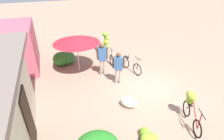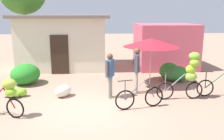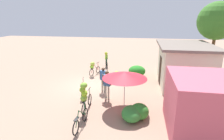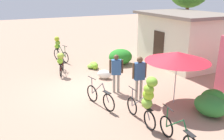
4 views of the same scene
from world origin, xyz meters
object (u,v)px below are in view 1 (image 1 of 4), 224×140
bicycle_rightmost (98,47)px  person_vendor (102,56)px  market_umbrella (76,40)px  banana_pile_on_ground (148,137)px  person_bystander (118,65)px  shop_pink (8,48)px  produce_sack (129,102)px  bicycle_near_pile (191,104)px  bicycle_center_loaded (131,65)px  bicycle_by_shop (107,44)px

bicycle_rightmost → person_vendor: 3.19m
bicycle_rightmost → market_umbrella: bearing=142.6°
banana_pile_on_ground → person_bystander: (3.51, -0.33, 0.85)m
shop_pink → produce_sack: 7.19m
bicycle_near_pile → banana_pile_on_ground: bearing=100.3°
bicycle_near_pile → person_bystander: 3.54m
bicycle_rightmost → produce_sack: (-5.85, 0.37, -0.14)m
shop_pink → bicycle_rightmost: bearing=-83.0°
bicycle_near_pile → bicycle_center_loaded: size_ratio=0.91×
produce_sack → person_vendor: bearing=5.0°
banana_pile_on_ground → shop_pink: bearing=34.1°
banana_pile_on_ground → person_vendor: person_vendor is taller
banana_pile_on_ground → person_bystander: person_bystander is taller
bicycle_by_shop → person_vendor: size_ratio=0.97×
produce_sack → person_vendor: (2.81, 0.24, 0.88)m
bicycle_center_loaded → bicycle_by_shop: size_ratio=0.97×
market_umbrella → person_bystander: market_umbrella is taller
bicycle_center_loaded → bicycle_rightmost: bearing=16.9°
market_umbrella → produce_sack: bearing=-159.3°
shop_pink → bicycle_by_shop: (-0.63, -5.42, -0.23)m
person_vendor → shop_pink: bearing=62.4°
bicycle_near_pile → person_vendor: size_ratio=0.85×
bicycle_rightmost → person_bystander: 4.16m
shop_pink → banana_pile_on_ground: shop_pink is taller
bicycle_near_pile → person_bystander: bearing=26.1°
market_umbrella → bicycle_rightmost: (2.26, -1.73, -1.49)m
produce_sack → shop_pink: bearing=42.9°
shop_pink → person_bystander: 6.14m
person_vendor → person_bystander: bearing=-156.6°
shop_pink → bicycle_near_pile: size_ratio=2.11×
bicycle_center_loaded → produce_sack: bicycle_center_loaded is taller
bicycle_near_pile → bicycle_by_shop: bearing=11.3°
produce_sack → person_bystander: person_bystander is taller
bicycle_rightmost → person_bystander: (-4.10, 0.15, 0.66)m
market_umbrella → person_bystander: (-1.85, -1.58, -0.83)m
person_vendor → bicycle_center_loaded: bearing=-95.8°
banana_pile_on_ground → produce_sack: produce_sack is taller
bicycle_by_shop → banana_pile_on_ground: (-6.34, 0.69, -0.84)m
produce_sack → banana_pile_on_ground: bearing=176.4°
market_umbrella → produce_sack: 4.17m
bicycle_by_shop → person_bystander: bearing=172.8°
produce_sack → person_bystander: (1.75, -0.22, 0.79)m
bicycle_center_loaded → person_bystander: (-0.91, 1.12, 0.65)m
bicycle_center_loaded → produce_sack: bearing=153.3°
shop_pink → bicycle_center_loaded: size_ratio=1.92×
market_umbrella → person_vendor: market_umbrella is taller
market_umbrella → bicycle_near_pile: market_umbrella is taller
bicycle_rightmost → person_vendor: (-3.04, 0.61, 0.74)m
bicycle_near_pile → produce_sack: (1.42, 1.77, -0.51)m
bicycle_center_loaded → banana_pile_on_ground: 4.65m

